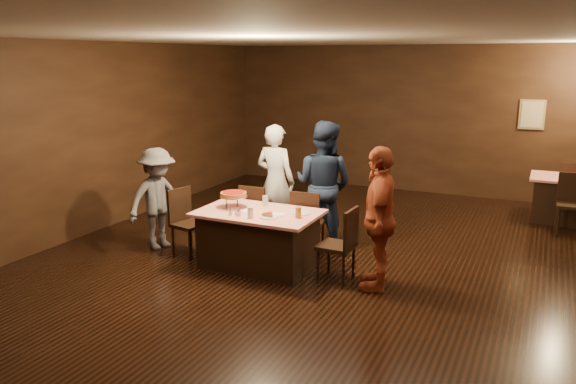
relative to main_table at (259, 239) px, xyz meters
The scene contains 22 objects.
room 1.97m from the main_table, 19.21° to the left, with size 10.00×10.04×3.02m.
main_table is the anchor object (origin of this frame).
back_table 5.62m from the main_table, 47.45° to the left, with size 1.30×0.90×0.77m, color red.
chair_far_left 0.85m from the main_table, 118.07° to the left, with size 0.42×0.42×0.95m, color black.
chair_far_right 0.85m from the main_table, 61.93° to the left, with size 0.42×0.42×0.95m, color black.
chair_end_left 1.10m from the main_table, behind, with size 0.42×0.42×0.95m, color black.
chair_end_right 1.10m from the main_table, ahead, with size 0.42×0.42×0.95m, color black.
chair_back_near 5.13m from the main_table, 42.15° to the left, with size 0.42×0.42×0.95m, color black.
chair_back_far 6.08m from the main_table, 51.28° to the left, with size 0.42×0.42×0.95m, color black.
diner_white_jacket 1.45m from the main_table, 106.68° to the left, with size 0.64×0.42×1.77m, color white.
diner_navy_hoodie 1.36m from the main_table, 68.03° to the left, with size 0.91×0.71×1.87m, color #141E33.
diner_grey_knit 1.74m from the main_table, behind, with size 0.96×0.55×1.49m, color #5B5A60.
diner_red_shirt 1.71m from the main_table, ahead, with size 1.03×0.43×1.75m, color #9F3F21.
pizza_stand 0.70m from the main_table, behind, with size 0.38×0.38×0.22m.
plate_with_slice 0.51m from the main_table, 35.75° to the right, with size 0.25×0.25×0.06m.
plate_empty 0.69m from the main_table, 15.26° to the left, with size 0.25×0.25×0.01m, color white.
glass_front_left 0.55m from the main_table, 80.54° to the right, with size 0.08×0.08×0.14m, color silver.
glass_amber 0.75m from the main_table, ahead, with size 0.08×0.08×0.14m, color #BF7F26.
glass_back 0.55m from the main_table, 99.46° to the left, with size 0.08×0.08×0.14m, color silver.
condiments 0.55m from the main_table, 122.43° to the right, with size 0.17×0.10×0.09m.
napkin_center 0.49m from the main_table, ahead, with size 0.16×0.16×0.01m, color white.
napkin_left 0.42m from the main_table, 161.57° to the right, with size 0.16×0.16×0.01m, color white.
Camera 1 is at (2.53, -6.57, 2.75)m, focal length 35.00 mm.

